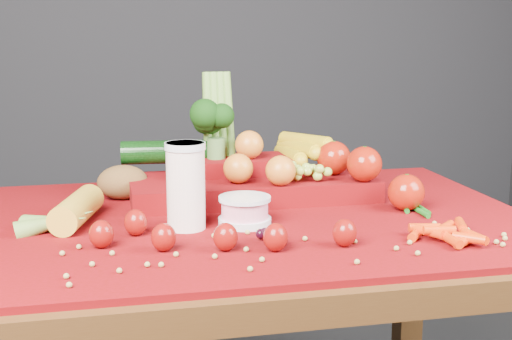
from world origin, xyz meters
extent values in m
cube|color=#39200D|center=(0.00, 0.00, 0.72)|extent=(1.10, 0.80, 0.05)
cube|color=#39200D|center=(0.48, 0.33, 0.35)|extent=(0.06, 0.06, 0.70)
cube|color=#65030C|center=(0.00, 0.00, 0.76)|extent=(1.05, 0.75, 0.01)
cylinder|color=silver|center=(-0.15, -0.05, 0.84)|extent=(0.07, 0.07, 0.16)
cylinder|color=silver|center=(-0.15, -0.05, 0.92)|extent=(0.07, 0.07, 0.01)
cylinder|color=silver|center=(-0.04, -0.05, 0.77)|extent=(0.10, 0.10, 0.01)
cylinder|color=pink|center=(-0.04, -0.05, 0.80)|extent=(0.09, 0.09, 0.04)
cylinder|color=silver|center=(-0.04, -0.05, 0.81)|extent=(0.10, 0.10, 0.01)
ellipsoid|color=maroon|center=(-0.24, -0.08, 0.79)|extent=(0.04, 0.04, 0.05)
cone|color=#11450C|center=(-0.24, -0.08, 0.81)|extent=(0.03, 0.03, 0.01)
ellipsoid|color=maroon|center=(-0.30, -0.14, 0.79)|extent=(0.04, 0.04, 0.05)
cone|color=#11450C|center=(-0.30, -0.14, 0.81)|extent=(0.03, 0.03, 0.01)
ellipsoid|color=maroon|center=(-0.20, -0.18, 0.79)|extent=(0.04, 0.04, 0.05)
cone|color=#11450C|center=(-0.20, -0.18, 0.81)|extent=(0.03, 0.03, 0.01)
ellipsoid|color=maroon|center=(-0.10, -0.20, 0.79)|extent=(0.04, 0.04, 0.05)
cone|color=#11450C|center=(-0.10, -0.20, 0.81)|extent=(0.03, 0.03, 0.01)
ellipsoid|color=maroon|center=(-0.02, -0.22, 0.79)|extent=(0.04, 0.04, 0.05)
cone|color=#11450C|center=(-0.02, -0.22, 0.81)|extent=(0.03, 0.03, 0.01)
ellipsoid|color=maroon|center=(0.10, -0.22, 0.79)|extent=(0.04, 0.04, 0.05)
cone|color=#11450C|center=(0.10, -0.22, 0.81)|extent=(0.03, 0.03, 0.01)
cylinder|color=gold|center=(-0.34, 0.02, 0.79)|extent=(0.10, 0.19, 0.06)
ellipsoid|color=brown|center=(-0.25, 0.20, 0.80)|extent=(0.11, 0.08, 0.07)
cube|color=#65030C|center=(0.02, 0.15, 0.78)|extent=(0.52, 0.22, 0.04)
cube|color=#65030C|center=(0.00, 0.20, 0.82)|extent=(0.28, 0.12, 0.03)
sphere|color=#991508|center=(0.24, 0.06, 0.84)|extent=(0.07, 0.07, 0.07)
sphere|color=#991508|center=(0.30, -0.02, 0.80)|extent=(0.07, 0.07, 0.07)
sphere|color=#991508|center=(0.20, 0.14, 0.84)|extent=(0.07, 0.07, 0.07)
sphere|color=#C56022|center=(-0.02, 0.10, 0.84)|extent=(0.06, 0.06, 0.06)
sphere|color=#C56022|center=(0.06, 0.06, 0.84)|extent=(0.06, 0.06, 0.06)
sphere|color=#C56022|center=(0.02, 0.18, 0.87)|extent=(0.06, 0.06, 0.06)
cylinder|color=#C0A40C|center=(0.10, 0.22, 0.82)|extent=(0.06, 0.15, 0.04)
cylinder|color=#C0A40C|center=(0.12, 0.22, 0.84)|extent=(0.04, 0.15, 0.04)
cylinder|color=#C0A40C|center=(0.14, 0.22, 0.85)|extent=(0.07, 0.15, 0.04)
cylinder|color=#C0A40C|center=(0.16, 0.22, 0.87)|extent=(0.10, 0.15, 0.04)
cylinder|color=#3F662D|center=(-0.05, 0.20, 0.86)|extent=(0.04, 0.04, 0.04)
cylinder|color=olive|center=(-0.06, 0.24, 0.92)|extent=(0.03, 0.06, 0.22)
cylinder|color=olive|center=(-0.05, 0.24, 0.92)|extent=(0.02, 0.06, 0.22)
cylinder|color=olive|center=(-0.03, 0.24, 0.92)|extent=(0.02, 0.06, 0.22)
cylinder|color=olive|center=(-0.01, 0.24, 0.92)|extent=(0.03, 0.06, 0.22)
cylinder|color=black|center=(-0.14, 0.24, 0.85)|extent=(0.23, 0.07, 0.05)
camera|label=1|loc=(-0.29, -1.31, 1.13)|focal=50.00mm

